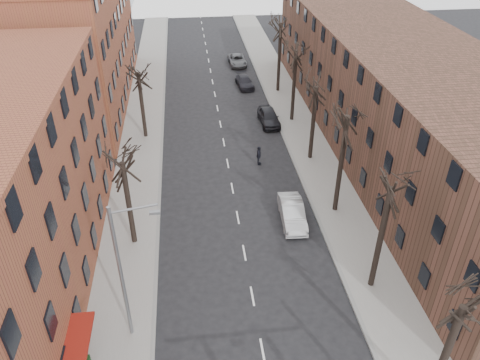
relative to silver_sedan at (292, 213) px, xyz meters
name	(u,v)px	position (x,y,z in m)	size (l,w,h in m)	color
sidewalk_left	(142,132)	(-12.00, 15.91, -0.70)	(4.00, 90.00, 0.15)	gray
sidewalk_right	(297,124)	(4.00, 15.91, -0.70)	(4.00, 90.00, 0.15)	gray
building_left_far	(64,40)	(-20.00, 24.91, 6.23)	(12.00, 28.00, 14.00)	brown
building_right	(398,95)	(12.00, 10.91, 4.23)	(12.00, 50.00, 10.00)	#523126
tree_right_b	(370,285)	(3.60, -7.09, -0.77)	(5.20, 5.20, 10.80)	black
tree_right_c	(334,210)	(3.60, 0.91, -0.77)	(5.20, 5.20, 11.60)	black
tree_right_d	(310,158)	(3.60, 8.91, -0.77)	(5.20, 5.20, 10.00)	black
tree_right_e	(292,120)	(3.60, 16.91, -0.77)	(5.20, 5.20, 10.80)	black
tree_right_f	(278,91)	(3.60, 24.91, -0.77)	(5.20, 5.20, 11.60)	black
tree_left_a	(135,242)	(-11.60, -1.09, -0.77)	(5.20, 5.20, 9.50)	black
tree_left_b	(146,137)	(-11.60, 14.91, -0.77)	(5.20, 5.20, 9.50)	black
streetlight	(124,269)	(-11.03, -9.09, 4.24)	(2.45, 0.22, 9.03)	slate
silver_sedan	(292,213)	(0.00, 0.00, 0.00)	(1.64, 4.70, 1.55)	#AFB2B6
parked_car_near	(269,117)	(1.04, 16.46, 0.01)	(1.85, 4.61, 1.57)	black
parked_car_mid	(244,82)	(-0.20, 26.83, -0.15)	(1.76, 4.33, 1.26)	black
parked_car_far	(237,60)	(-0.20, 34.71, -0.11)	(2.19, 4.75, 1.32)	#55575C
pedestrian_crossing	(259,156)	(-1.24, 8.45, 0.13)	(1.06, 0.44, 1.81)	black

